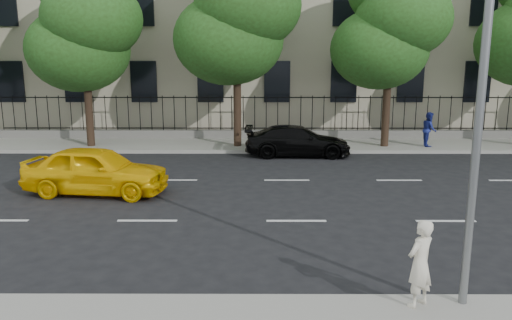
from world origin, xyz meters
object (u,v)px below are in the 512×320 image
(black_sedan, at_px, (297,141))
(yellow_taxi, at_px, (96,170))
(street_light, at_px, (475,4))
(woman_near, at_px, (420,263))

(black_sedan, bearing_deg, yellow_taxi, 133.60)
(yellow_taxi, bearing_deg, street_light, -121.64)
(street_light, height_order, black_sedan, street_light)
(street_light, xyz_separation_m, woman_near, (-0.81, -0.63, -4.24))
(street_light, height_order, woman_near, street_light)
(yellow_taxi, height_order, woman_near, woman_near)
(woman_near, bearing_deg, yellow_taxi, -80.94)
(yellow_taxi, distance_m, woman_near, 10.96)
(yellow_taxi, relative_size, black_sedan, 0.98)
(black_sedan, bearing_deg, woman_near, -174.71)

